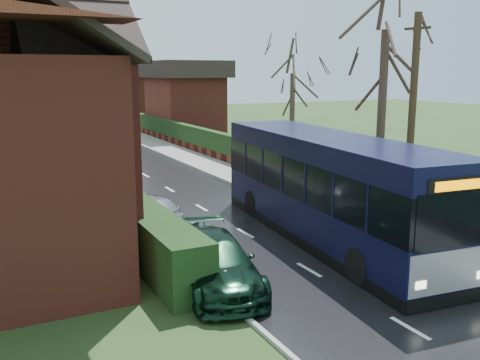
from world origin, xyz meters
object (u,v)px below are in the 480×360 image
bus_stop_sign (408,196)px  telegraph_pole (412,122)px  car_green (215,262)px  bus (329,189)px  car_silver (154,214)px

bus_stop_sign → telegraph_pole: (2.60, 2.68, 1.91)m
bus_stop_sign → telegraph_pole: 4.20m
car_green → bus_stop_sign: size_ratio=1.57×
bus → car_silver: (-5.00, 3.51, -1.08)m
car_silver → bus_stop_sign: bearing=-59.6°
car_silver → telegraph_pole: (8.60, -3.41, 3.20)m
car_green → telegraph_pole: size_ratio=0.61×
car_silver → car_green: car_green is taller
telegraph_pole → car_silver: bearing=143.5°
car_silver → car_green: (-0.10, -5.47, 0.00)m
car_silver → telegraph_pole: bearing=-35.8°
bus → bus_stop_sign: (1.00, -2.59, 0.21)m
bus → car_green: bearing=-153.4°
bus → telegraph_pole: (3.60, 0.10, 2.12)m
car_green → car_silver: bearing=98.8°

